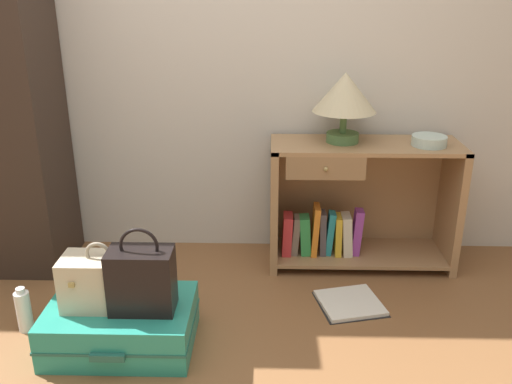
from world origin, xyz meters
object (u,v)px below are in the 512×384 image
Objects in this scene: bookshelf at (353,205)px; bottle at (24,311)px; open_book_on_floor at (350,303)px; handbag at (142,279)px; suitcase_large at (122,325)px; bowl at (429,141)px; train_case at (101,281)px; table_lamp at (345,95)px.

bookshelf reaches higher than bottle.
bottle is at bearing -170.77° from open_book_on_floor.
suitcase_large is at bearing 166.45° from handbag.
bottle is 0.60× the size of open_book_on_floor.
open_book_on_floor is (-0.06, -0.47, -0.33)m from bookshelf.
bowl is at bearing -8.05° from bookshelf.
train_case is (-0.07, -0.00, 0.21)m from suitcase_large.
table_lamp is at bearing 25.90° from bottle.
train_case is (-1.53, -0.76, -0.41)m from bowl.
train_case is at bearing -142.94° from table_lamp.
bowl is 0.50× the size of open_book_on_floor.
table_lamp reaches higher than open_book_on_floor.
bookshelf is 1.74m from bottle.
bookshelf reaches higher than suitcase_large.
handbag is at bearing -149.60° from bowl.
bowl reaches higher than bookshelf.
suitcase_large is (-1.46, -0.76, -0.62)m from bowl.
bowl is at bearing -7.46° from table_lamp.
bookshelf is 3.16× the size of train_case.
suitcase_large is 0.48m from bottle.
bookshelf is 2.74× the size of table_lamp.
table_lamp reaches higher than handbag.
bowl reaches higher than train_case.
train_case is 0.46m from bottle.
train_case is at bearing -162.77° from open_book_on_floor.
table_lamp is at bearing 38.85° from suitcase_large.
handbag is 0.64m from bottle.
bookshelf is 1.30m from handbag.
suitcase_large is (-1.10, -0.81, -0.24)m from bookshelf.
bookshelf is 2.77× the size of open_book_on_floor.
bottle reaches higher than open_book_on_floor.
suitcase_large is 1.73× the size of open_book_on_floor.
table_lamp reaches higher than bookshelf.
handbag reaches higher than train_case.
bowl is 0.48× the size of handbag.
train_case is 0.18m from handbag.
bookshelf is at bearing -4.87° from table_lamp.
bottle is 1.53m from open_book_on_floor.
bowl is at bearing 27.62° from suitcase_large.
train_case reaches higher than bottle.
train_case is (-1.09, -0.82, -0.63)m from table_lamp.
bookshelf is at bearing 40.37° from handbag.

